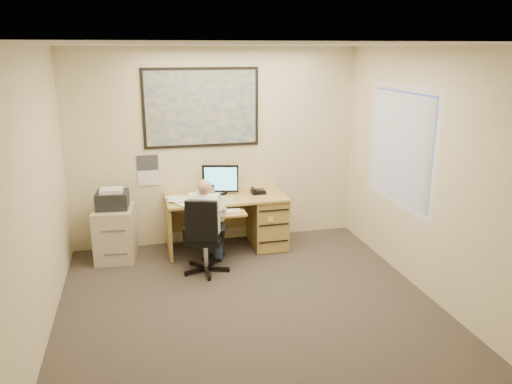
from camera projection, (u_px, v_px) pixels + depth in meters
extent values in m
cube|color=#3A332C|center=(254.00, 317.00, 5.15)|extent=(4.00, 4.50, 0.00)
cube|color=white|center=(253.00, 44.00, 4.40)|extent=(4.00, 4.50, 0.00)
cube|color=beige|center=(216.00, 147.00, 6.88)|extent=(4.00, 0.00, 2.70)
cube|color=beige|center=(350.00, 303.00, 2.68)|extent=(4.00, 0.00, 2.70)
cube|color=beige|center=(30.00, 206.00, 4.32)|extent=(0.00, 4.50, 2.70)
cube|color=beige|center=(439.00, 179.00, 5.23)|extent=(0.00, 4.50, 2.70)
cube|color=tan|center=(226.00, 197.00, 6.71)|extent=(1.60, 0.75, 0.03)
cube|color=tan|center=(267.00, 220.00, 6.95)|extent=(0.45, 0.70, 0.70)
cube|color=tan|center=(169.00, 228.00, 6.64)|extent=(0.04, 0.70, 0.70)
cube|color=tan|center=(222.00, 210.00, 7.11)|extent=(1.55, 0.03, 0.55)
cylinder|color=black|center=(220.00, 193.00, 6.83)|extent=(0.20, 0.20, 0.02)
cube|color=black|center=(220.00, 178.00, 6.76)|extent=(0.49, 0.15, 0.37)
cube|color=#55C7E6|center=(221.00, 179.00, 6.73)|extent=(0.43, 0.11, 0.32)
cube|color=tan|center=(224.00, 214.00, 6.29)|extent=(0.55, 0.30, 0.02)
cube|color=beige|center=(224.00, 212.00, 6.28)|extent=(0.43, 0.14, 0.02)
cube|color=black|center=(258.00, 192.00, 6.84)|extent=(0.19, 0.17, 0.05)
cylinder|color=silver|center=(213.00, 191.00, 6.66)|extent=(0.07, 0.07, 0.15)
cylinder|color=white|center=(207.00, 194.00, 6.66)|extent=(0.08, 0.08, 0.10)
cube|color=white|center=(193.00, 198.00, 6.60)|extent=(0.60, 0.56, 0.03)
cube|color=#1E4C93|center=(201.00, 108.00, 6.66)|extent=(1.56, 0.03, 1.06)
cube|color=white|center=(148.00, 170.00, 6.73)|extent=(0.28, 0.01, 0.42)
cube|color=#BDB098|center=(115.00, 233.00, 6.50)|extent=(0.55, 0.64, 0.69)
cube|color=black|center=(112.00, 200.00, 6.38)|extent=(0.43, 0.38, 0.22)
cube|color=white|center=(111.00, 190.00, 6.32)|extent=(0.30, 0.24, 0.05)
cylinder|color=silver|center=(206.00, 254.00, 6.14)|extent=(0.05, 0.05, 0.36)
cube|color=black|center=(205.00, 239.00, 6.09)|extent=(0.53, 0.53, 0.06)
cube|color=black|center=(212.00, 221.00, 5.83)|extent=(0.38, 0.17, 0.50)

